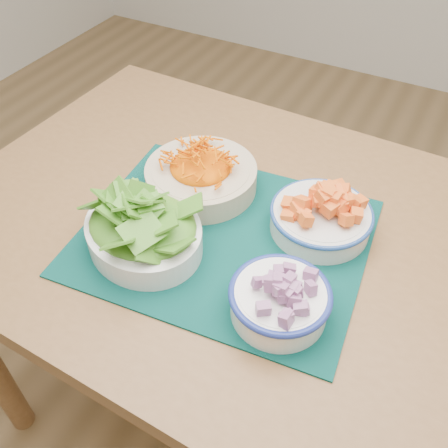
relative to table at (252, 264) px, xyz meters
The scene contains 7 objects.
ground 0.74m from the table, 155.95° to the left, with size 4.00×4.00×0.00m, color olive.
table is the anchor object (origin of this frame).
placemat 0.12m from the table, 126.32° to the right, with size 0.50×0.41×0.00m, color black.
carrot_bowl 0.21m from the table, 160.42° to the left, with size 0.23×0.23×0.08m.
squash_bowl 0.19m from the table, 24.67° to the left, with size 0.20×0.20×0.09m.
lettuce_bowl 0.25m from the table, 138.18° to the right, with size 0.28×0.26×0.11m.
onion_bowl 0.24m from the table, 53.18° to the right, with size 0.16×0.16×0.08m.
Camera 1 is at (0.59, -0.75, 1.39)m, focal length 40.00 mm.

